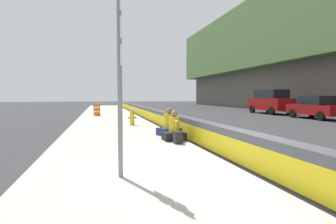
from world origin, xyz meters
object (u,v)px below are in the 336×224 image
at_px(fire_hydrant, 132,117).
at_px(parked_car_fourth, 270,101).
at_px(construction_barrel, 97,110).
at_px(parked_car_third, 317,107).
at_px(seated_person_foreground, 174,131).
at_px(route_sign_post, 120,67).
at_px(backpack, 178,138).
at_px(seated_person_middle, 169,127).

relative_size(fire_hydrant, parked_car_fourth, 0.18).
bearing_deg(fire_hydrant, construction_barrel, 13.81).
distance_m(construction_barrel, parked_car_third, 16.62).
height_order(seated_person_foreground, parked_car_third, parked_car_third).
bearing_deg(construction_barrel, seated_person_foreground, -168.09).
height_order(route_sign_post, backpack, route_sign_post).
relative_size(route_sign_post, parked_car_fourth, 0.75).
distance_m(route_sign_post, parked_car_third, 19.00).
xyz_separation_m(seated_person_middle, backpack, (-1.86, 0.17, -0.15)).
relative_size(seated_person_middle, parked_car_fourth, 0.23).
bearing_deg(seated_person_middle, route_sign_post, 156.24).
distance_m(fire_hydrant, seated_person_foreground, 5.38).
distance_m(seated_person_foreground, parked_car_third, 15.00).
xyz_separation_m(fire_hydrant, construction_barrel, (7.69, 1.89, 0.03)).
xyz_separation_m(seated_person_middle, parked_car_third, (6.38, -12.84, 0.38)).
xyz_separation_m(parked_car_third, parked_car_fourth, (5.92, -0.23, 0.32)).
relative_size(seated_person_foreground, parked_car_fourth, 0.22).
relative_size(route_sign_post, backpack, 9.00).
bearing_deg(route_sign_post, fire_hydrant, -7.91).
bearing_deg(construction_barrel, fire_hydrant, -166.19).
distance_m(seated_person_foreground, parked_car_fourth, 18.85).
height_order(route_sign_post, seated_person_foreground, route_sign_post).
distance_m(seated_person_middle, parked_car_third, 14.35).
bearing_deg(backpack, fire_hydrant, 7.47).
height_order(backpack, construction_barrel, construction_barrel).
height_order(fire_hydrant, construction_barrel, construction_barrel).
distance_m(seated_person_foreground, seated_person_middle, 1.18).
bearing_deg(seated_person_foreground, parked_car_fourth, -44.38).
height_order(route_sign_post, construction_barrel, route_sign_post).
xyz_separation_m(backpack, construction_barrel, (13.69, 2.68, 0.28)).
bearing_deg(fire_hydrant, parked_car_third, -80.78).
bearing_deg(fire_hydrant, parked_car_fourth, -59.83).
height_order(fire_hydrant, seated_person_middle, seated_person_middle).
bearing_deg(seated_person_middle, seated_person_foreground, 174.84).
relative_size(construction_barrel, parked_car_third, 0.21).
bearing_deg(backpack, seated_person_foreground, -5.39).
bearing_deg(backpack, construction_barrel, 11.06).
relative_size(seated_person_foreground, parked_car_third, 0.23).
relative_size(seated_person_middle, backpack, 2.73).
bearing_deg(route_sign_post, parked_car_fourth, -41.37).
height_order(seated_person_foreground, seated_person_middle, seated_person_middle).
xyz_separation_m(route_sign_post, parked_car_third, (11.47, -15.08, -1.37)).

